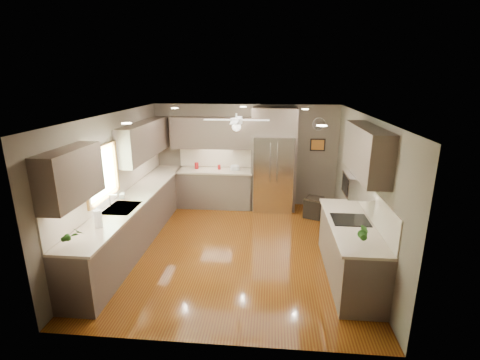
% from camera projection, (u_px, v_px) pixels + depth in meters
% --- Properties ---
extents(floor, '(5.00, 5.00, 0.00)m').
position_uv_depth(floor, '(235.00, 248.00, 6.61)').
color(floor, '#4C200A').
rests_on(floor, ground).
extents(ceiling, '(5.00, 5.00, 0.00)m').
position_uv_depth(ceiling, '(235.00, 115.00, 5.90)').
color(ceiling, white).
rests_on(ceiling, ground).
extents(wall_back, '(4.50, 0.00, 4.50)m').
position_uv_depth(wall_back, '(245.00, 155.00, 8.64)').
color(wall_back, brown).
rests_on(wall_back, ground).
extents(wall_front, '(4.50, 0.00, 4.50)m').
position_uv_depth(wall_front, '(211.00, 252.00, 3.86)').
color(wall_front, brown).
rests_on(wall_front, ground).
extents(wall_left, '(0.00, 5.00, 5.00)m').
position_uv_depth(wall_left, '(115.00, 182.00, 6.45)').
color(wall_left, brown).
rests_on(wall_left, ground).
extents(wall_right, '(0.00, 5.00, 5.00)m').
position_uv_depth(wall_right, '(363.00, 189.00, 6.06)').
color(wall_right, brown).
rests_on(wall_right, ground).
extents(canister_a, '(0.13, 0.13, 0.16)m').
position_uv_depth(canister_a, '(197.00, 166.00, 8.58)').
color(canister_a, maroon).
rests_on(canister_a, back_run).
extents(canister_d, '(0.08, 0.08, 0.11)m').
position_uv_depth(canister_d, '(219.00, 167.00, 8.52)').
color(canister_d, maroon).
rests_on(canister_d, back_run).
extents(soap_bottle, '(0.11, 0.11, 0.19)m').
position_uv_depth(soap_bottle, '(123.00, 195.00, 6.37)').
color(soap_bottle, white).
rests_on(soap_bottle, left_run).
extents(potted_plant_left, '(0.20, 0.17, 0.33)m').
position_uv_depth(potted_plant_left, '(74.00, 235.00, 4.61)').
color(potted_plant_left, '#235418').
rests_on(potted_plant_left, left_run).
extents(potted_plant_right, '(0.17, 0.14, 0.30)m').
position_uv_depth(potted_plant_right, '(364.00, 233.00, 4.70)').
color(potted_plant_right, '#235418').
rests_on(potted_plant_right, right_run).
extents(bowl, '(0.24, 0.24, 0.06)m').
position_uv_depth(bowl, '(235.00, 169.00, 8.43)').
color(bowl, beige).
rests_on(bowl, back_run).
extents(left_run, '(0.65, 4.70, 1.45)m').
position_uv_depth(left_run, '(137.00, 218.00, 6.78)').
color(left_run, '#4F4539').
rests_on(left_run, ground).
extents(back_run, '(1.85, 0.65, 1.45)m').
position_uv_depth(back_run, '(215.00, 187.00, 8.64)').
color(back_run, '#4F4539').
rests_on(back_run, ground).
extents(uppers, '(4.50, 4.70, 0.95)m').
position_uv_depth(uppers, '(201.00, 143.00, 6.82)').
color(uppers, '#4F4539').
rests_on(uppers, wall_left).
extents(window, '(0.05, 1.12, 0.92)m').
position_uv_depth(window, '(102.00, 173.00, 5.88)').
color(window, '#BFF2B2').
rests_on(window, wall_left).
extents(sink, '(0.50, 0.70, 0.32)m').
position_uv_depth(sink, '(122.00, 209.00, 6.04)').
color(sink, silver).
rests_on(sink, left_run).
extents(refrigerator, '(1.06, 0.75, 2.45)m').
position_uv_depth(refrigerator, '(274.00, 162.00, 8.27)').
color(refrigerator, silver).
rests_on(refrigerator, ground).
extents(right_run, '(0.70, 2.20, 1.45)m').
position_uv_depth(right_run, '(350.00, 249.00, 5.54)').
color(right_run, '#4F4539').
rests_on(right_run, ground).
extents(microwave, '(0.43, 0.55, 0.34)m').
position_uv_depth(microwave, '(359.00, 185.00, 5.48)').
color(microwave, silver).
rests_on(microwave, wall_right).
extents(ceiling_fan, '(1.18, 1.18, 0.32)m').
position_uv_depth(ceiling_fan, '(236.00, 123.00, 6.23)').
color(ceiling_fan, white).
rests_on(ceiling_fan, ceiling).
extents(recessed_lights, '(2.84, 3.14, 0.01)m').
position_uv_depth(recessed_lights, '(235.00, 113.00, 6.28)').
color(recessed_lights, white).
rests_on(recessed_lights, ceiling).
extents(wall_clock, '(0.30, 0.03, 0.30)m').
position_uv_depth(wall_clock, '(319.00, 124.00, 8.24)').
color(wall_clock, white).
rests_on(wall_clock, wall_back).
extents(framed_print, '(0.36, 0.03, 0.30)m').
position_uv_depth(framed_print, '(318.00, 145.00, 8.38)').
color(framed_print, black).
rests_on(framed_print, wall_back).
extents(stool, '(0.51, 0.51, 0.47)m').
position_uv_depth(stool, '(314.00, 207.00, 7.99)').
color(stool, black).
rests_on(stool, ground).
extents(paper_towel, '(0.12, 0.12, 0.29)m').
position_uv_depth(paper_towel, '(98.00, 219.00, 5.21)').
color(paper_towel, white).
rests_on(paper_towel, left_run).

